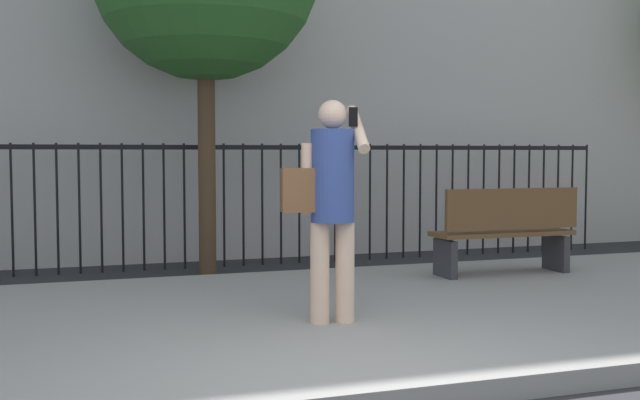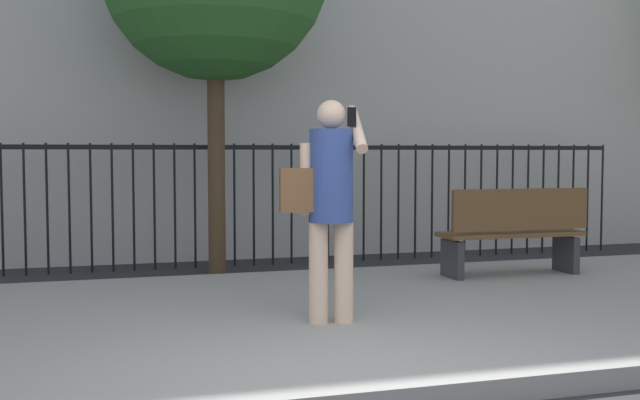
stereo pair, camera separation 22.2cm
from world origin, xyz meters
TOP-DOWN VIEW (x-y plane):
  - sidewalk at (0.00, 2.20)m, footprint 28.00×4.40m
  - iron_fence at (0.00, 5.90)m, footprint 12.03×0.04m
  - pedestrian_on_phone at (0.35, 1.73)m, footprint 0.69×0.51m
  - street_bench at (2.96, 3.33)m, footprint 1.60×0.45m

SIDE VIEW (x-z plane):
  - sidewalk at x=0.00m, z-range 0.00..0.15m
  - street_bench at x=2.96m, z-range 0.18..1.13m
  - iron_fence at x=0.00m, z-range 0.22..1.82m
  - pedestrian_on_phone at x=0.35m, z-range 0.29..2.03m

